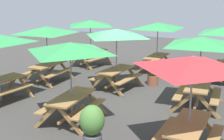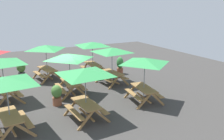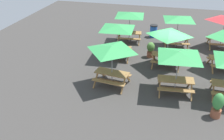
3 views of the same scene
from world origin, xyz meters
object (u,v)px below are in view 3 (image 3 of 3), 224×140
object	(u,v)px
picnic_table_5	(117,29)
picnic_table_7	(179,20)
trash_bin_blue	(153,31)
picnic_table_3	(130,16)
picnic_table_2	(179,57)
potted_plant_1	(218,105)
picnic_table_6	(169,36)
picnic_table_1	(112,51)
potted_plant_0	(151,49)

from	to	relation	value
picnic_table_5	picnic_table_7	world-z (taller)	same
trash_bin_blue	picnic_table_5	bearing A→B (deg)	67.12
trash_bin_blue	picnic_table_7	bearing A→B (deg)	137.71
picnic_table_3	picnic_table_7	size ratio (longest dim) A/B	1.01
picnic_table_5	picnic_table_7	size ratio (longest dim) A/B	1.01
picnic_table_3	picnic_table_7	world-z (taller)	same
picnic_table_2	potted_plant_1	distance (m)	2.79
picnic_table_5	picnic_table_3	bearing A→B (deg)	-97.26
picnic_table_7	picnic_table_6	bearing A→B (deg)	73.12
picnic_table_1	trash_bin_blue	size ratio (longest dim) A/B	2.38
picnic_table_1	potted_plant_1	distance (m)	5.54
potted_plant_0	potted_plant_1	world-z (taller)	potted_plant_1
trash_bin_blue	picnic_table_2	bearing A→B (deg)	103.64
picnic_table_6	potted_plant_1	world-z (taller)	picnic_table_6
picnic_table_1	picnic_table_2	size ratio (longest dim) A/B	0.83
picnic_table_1	picnic_table_6	world-z (taller)	same
picnic_table_1	picnic_table_7	size ratio (longest dim) A/B	0.83
picnic_table_5	picnic_table_7	bearing A→B (deg)	-144.70
picnic_table_3	trash_bin_blue	bearing A→B (deg)	-143.99
picnic_table_6	picnic_table_2	bearing A→B (deg)	103.97
picnic_table_2	picnic_table_3	world-z (taller)	same
picnic_table_2	picnic_table_3	distance (m)	7.25
potted_plant_0	potted_plant_1	size ratio (longest dim) A/B	0.85
picnic_table_7	potted_plant_1	world-z (taller)	picnic_table_7
picnic_table_2	trash_bin_blue	size ratio (longest dim) A/B	2.88
trash_bin_blue	potted_plant_1	bearing A→B (deg)	111.62
picnic_table_7	potted_plant_1	bearing A→B (deg)	95.71
potted_plant_0	potted_plant_1	xyz separation A→B (m)	(-3.53, 5.57, 0.08)
picnic_table_5	picnic_table_6	xyz separation A→B (m)	(-3.20, 0.37, 0.00)
picnic_table_3	potted_plant_0	distance (m)	3.33
picnic_table_2	picnic_table_5	size ratio (longest dim) A/B	1.00
picnic_table_5	potted_plant_1	distance (m)	7.58
picnic_table_5	potted_plant_1	bearing A→B (deg)	136.25
picnic_table_3	potted_plant_0	bearing A→B (deg)	123.12
potted_plant_1	picnic_table_1	bearing A→B (deg)	-16.49
potted_plant_1	picnic_table_5	bearing A→B (deg)	-40.84
picnic_table_1	trash_bin_blue	bearing A→B (deg)	-92.61
picnic_table_7	picnic_table_1	bearing A→B (deg)	54.55
trash_bin_blue	potted_plant_0	size ratio (longest dim) A/B	0.94
picnic_table_7	potted_plant_0	xyz separation A→B (m)	(1.59, 2.21, -1.43)
picnic_table_5	picnic_table_1	bearing A→B (deg)	95.38
picnic_table_2	picnic_table_7	bearing A→B (deg)	-93.88
picnic_table_7	potted_plant_0	bearing A→B (deg)	46.02
potted_plant_0	picnic_table_3	bearing A→B (deg)	-51.37
picnic_table_3	potted_plant_1	xyz separation A→B (m)	(-5.41, 7.92, -1.35)
picnic_table_1	picnic_table_5	world-z (taller)	same
picnic_table_7	trash_bin_blue	xyz separation A→B (m)	(1.78, -1.62, -1.49)
picnic_table_1	potted_plant_0	distance (m)	4.59
picnic_table_7	potted_plant_1	size ratio (longest dim) A/B	2.29
picnic_table_2	picnic_table_5	bearing A→B (deg)	-45.55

